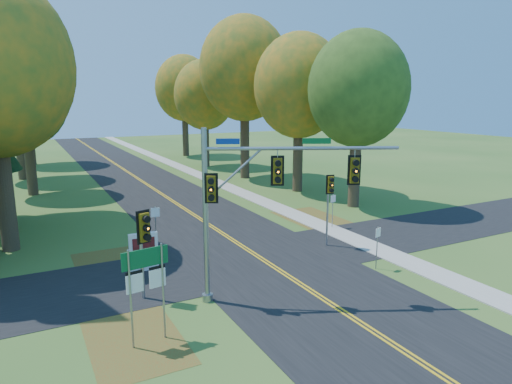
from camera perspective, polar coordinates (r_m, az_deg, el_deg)
name	(u,v)px	position (r m, az deg, el deg)	size (l,w,h in m)	color
ground	(280,271)	(21.77, 3.00, -9.83)	(160.00, 160.00, 0.00)	#2F581F
road_main	(280,271)	(21.77, 3.00, -9.81)	(8.00, 160.00, 0.02)	black
road_cross	(260,258)	(23.40, 0.48, -8.23)	(60.00, 6.00, 0.02)	black
centerline_left	(278,271)	(21.71, 2.77, -9.82)	(0.10, 160.00, 0.01)	gold
centerline_right	(282,270)	(21.81, 3.23, -9.73)	(0.10, 160.00, 0.01)	gold
sidewalk_east	(380,250)	(25.30, 15.28, -7.05)	(1.60, 160.00, 0.06)	#9E998E
leaf_patch_w_near	(121,267)	(23.16, -16.48, -8.95)	(4.00, 6.00, 0.00)	brown
leaf_patch_e	(323,222)	(30.09, 8.37, -3.79)	(3.50, 8.00, 0.00)	brown
leaf_patch_w_far	(134,338)	(16.71, -15.02, -17.26)	(3.00, 5.00, 0.00)	brown
tree_e_a	(358,90)	(34.14, 12.66, 12.35)	(7.20, 7.20, 12.73)	#38281C
tree_e_b	(299,86)	(39.28, 5.44, 13.00)	(7.60, 7.60, 13.33)	#38281C
tree_w_c	(25,98)	(41.88, -26.95, 10.42)	(6.80, 6.80, 11.91)	#38281C
tree_e_c	(245,70)	(45.88, -1.41, 15.06)	(8.80, 8.80, 15.79)	#38281C
tree_w_d	(14,78)	(50.61, -28.02, 12.42)	(8.20, 8.20, 14.56)	#38281C
tree_e_d	(205,95)	(53.96, -6.41, 11.92)	(7.00, 7.00, 12.32)	#38281C
tree_w_e	(25,79)	(61.54, -26.92, 12.43)	(8.40, 8.40, 14.97)	#38281C
tree_e_e	(184,89)	(64.45, -8.95, 12.66)	(7.80, 7.80, 13.74)	#38281C
traffic_mast	(254,192)	(17.43, -0.22, -0.05)	(6.96, 3.38, 6.90)	gray
east_signal_pole	(330,192)	(24.67, 9.18, -0.05)	(0.46, 0.54, 3.99)	gray
ped_signal_pole	(143,234)	(18.39, -13.89, -5.11)	(0.57, 0.68, 3.73)	#93969B
route_sign_cluster	(146,276)	(15.37, -13.58, -10.13)	(1.55, 0.28, 3.35)	gray
info_kiosk	(144,252)	(22.10, -13.85, -7.30)	(1.34, 0.27, 1.84)	silver
reg_sign_e_north	(333,205)	(28.65, 9.59, -1.58)	(0.41, 0.10, 2.16)	gray
reg_sign_e_south	(378,240)	(22.27, 14.95, -5.83)	(0.39, 0.15, 2.08)	gray
reg_sign_w	(156,220)	(24.75, -12.44, -3.45)	(0.46, 0.10, 2.39)	gray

